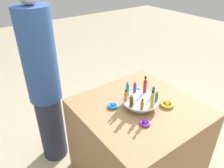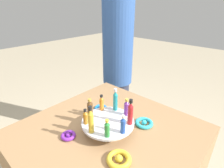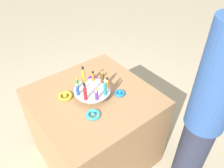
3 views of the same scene
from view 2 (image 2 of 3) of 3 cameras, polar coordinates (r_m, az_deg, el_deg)
The scene contains 15 objects.
display_stand at distance 0.96m, azimuth -1.31°, elevation -13.00°, with size 0.28×0.28×0.06m.
bottle_green at distance 0.83m, azimuth -1.61°, elevation -14.40°, with size 0.02×0.02×0.09m.
bottle_blue at distance 0.85m, azimuth 3.62°, elevation -13.13°, with size 0.02×0.02×0.10m.
bottle_red at distance 0.89m, azimuth 6.01°, elevation -9.36°, with size 0.03×0.03×0.14m.
bottle_purple at distance 0.97m, azimuth 4.74°, elevation -7.67°, with size 0.03×0.03×0.10m.
bottle_teal at distance 1.00m, azimuth 1.10°, elevation -5.34°, with size 0.03×0.03×0.14m.
bottle_orange at distance 1.01m, azimuth -3.42°, elevation -6.22°, with size 0.03×0.03×0.10m.
bottle_brown at distance 0.97m, azimuth -7.20°, elevation -7.62°, with size 0.03×0.03×0.10m.
bottle_amber at distance 0.92m, azimuth -8.65°, elevation -10.61°, with size 0.02×0.02×0.08m.
bottle_gold at distance 0.84m, azimuth -6.75°, elevation -11.88°, with size 0.03×0.03×0.14m.
ribbon_bow_gold at distance 0.83m, azimuth 2.28°, elevation -23.33°, with size 0.11×0.11×0.03m.
ribbon_bow_teal at distance 1.03m, azimuth 10.43°, elevation -12.39°, with size 0.10×0.10×0.03m.
ribbon_bow_blue at distance 1.14m, azimuth -3.70°, elevation -7.86°, with size 0.08×0.08×0.03m.
ribbon_bow_purple at distance 0.96m, azimuth -14.08°, elevation -16.00°, with size 0.08×0.08×0.03m.
person_figure at distance 1.68m, azimuth 1.80°, elevation 5.30°, with size 0.28×0.28×1.64m.
Camera 2 is at (-0.54, -0.52, 1.40)m, focal length 28.00 mm.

